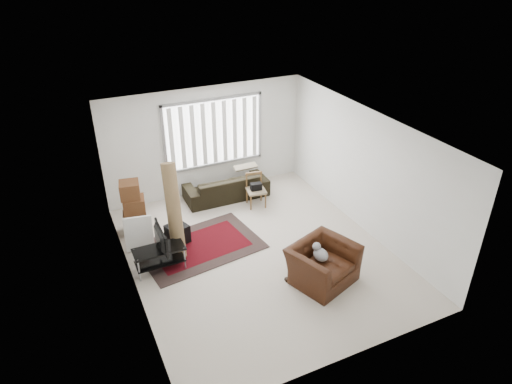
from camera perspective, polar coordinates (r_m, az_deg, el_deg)
room at (r=8.95m, az=-0.86°, el=3.31°), size 6.00×6.02×2.71m
persian_rug at (r=9.70m, az=-6.99°, el=-6.73°), size 2.63×1.93×0.02m
tv_stand at (r=9.01m, az=-11.99°, el=-7.64°), size 0.98×0.44×0.49m
tv at (r=8.80m, az=-12.23°, el=-5.74°), size 0.10×0.79×0.45m
subwoofer at (r=9.77m, az=-9.79°, el=-5.16°), size 0.51×0.51×0.40m
moving_boxes at (r=10.15m, az=-15.04°, el=-2.11°), size 0.57×0.53×1.22m
white_flatpack at (r=9.68m, az=-14.42°, el=-5.07°), size 0.60×0.34×0.73m
rolled_rug at (r=9.12m, az=-10.23°, el=-2.33°), size 0.39×0.82×1.93m
sofa at (r=11.25m, az=-3.75°, el=1.12°), size 2.07×0.92×0.79m
side_chair at (r=10.87m, az=-0.02°, el=0.43°), size 0.49×0.49×0.80m
armchair at (r=8.60m, az=8.32°, el=-8.58°), size 1.42×1.33×0.86m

